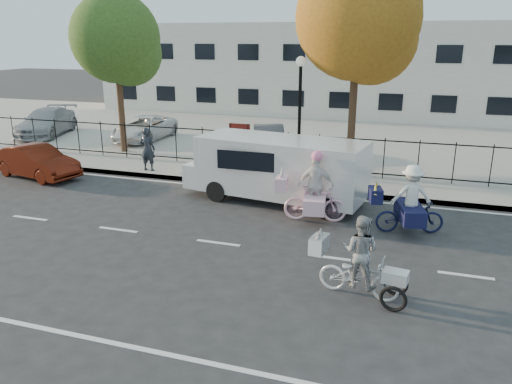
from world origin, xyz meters
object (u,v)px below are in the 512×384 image
at_px(bull_bike, 409,206).
at_px(white_van, 278,167).
at_px(lot_car_a, 46,122).
at_px(lamppost, 300,95).
at_px(unicorn_bike, 314,196).
at_px(lot_car_b, 145,128).
at_px(zebra_trike, 360,265).
at_px(red_sedan, 36,162).
at_px(lot_car_c, 269,140).
at_px(pedestrian, 148,149).

xyz_separation_m(bull_bike, white_van, (-4.12, 1.49, 0.39)).
height_order(white_van, lot_car_a, white_van).
height_order(lamppost, white_van, lamppost).
xyz_separation_m(unicorn_bike, lot_car_b, (-10.43, 8.48, -0.03)).
xyz_separation_m(zebra_trike, lot_car_a, (-17.79, 12.03, 0.16)).
xyz_separation_m(zebra_trike, white_van, (-3.26, 5.44, 0.47)).
xyz_separation_m(lamppost, red_sedan, (-9.47, -3.00, -2.50)).
bearing_deg(lot_car_c, red_sedan, -160.85).
bearing_deg(white_van, pedestrian, 171.80).
bearing_deg(bull_bike, lot_car_c, 25.51).
relative_size(zebra_trike, lot_car_c, 0.54).
bearing_deg(unicorn_bike, lot_car_c, 18.05).
relative_size(pedestrian, lot_car_a, 0.36).
xyz_separation_m(unicorn_bike, pedestrian, (-7.18, 3.13, 0.22)).
bearing_deg(unicorn_bike, lot_car_a, 55.53).
bearing_deg(lot_car_a, bull_bike, -39.70).
bearing_deg(unicorn_bike, white_van, 38.39).
bearing_deg(red_sedan, lamppost, -58.77).
relative_size(red_sedan, lot_car_b, 0.88).
height_order(red_sedan, lot_car_b, lot_car_b).
xyz_separation_m(lamppost, pedestrian, (-5.66, -1.29, -2.12)).
distance_m(lamppost, zebra_trike, 9.38).
bearing_deg(lamppost, pedestrian, -167.17).
bearing_deg(lamppost, red_sedan, -162.43).
height_order(bull_bike, lot_car_b, bull_bike).
distance_m(red_sedan, lot_car_c, 9.48).
height_order(unicorn_bike, lot_car_a, unicorn_bike).
bearing_deg(lot_car_c, zebra_trike, -83.87).
bearing_deg(lamppost, lot_car_b, 155.50).
bearing_deg(lot_car_b, pedestrian, -60.06).
height_order(lamppost, bull_bike, lamppost).
relative_size(red_sedan, pedestrian, 2.20).
relative_size(red_sedan, lot_car_a, 0.78).
xyz_separation_m(red_sedan, pedestrian, (3.81, 1.71, 0.38)).
bearing_deg(white_van, lot_car_a, 164.13).
relative_size(unicorn_bike, white_van, 0.35).
xyz_separation_m(unicorn_bike, lot_car_c, (-3.54, 7.29, 0.00)).
height_order(unicorn_bike, red_sedan, unicorn_bike).
relative_size(lot_car_a, lot_car_b, 1.12).
distance_m(bull_bike, red_sedan, 13.70).
distance_m(zebra_trike, unicorn_bike, 4.39).
bearing_deg(bull_bike, unicorn_bike, 73.93).
bearing_deg(zebra_trike, white_van, 39.58).
distance_m(zebra_trike, pedestrian, 11.46).
bearing_deg(lot_car_a, unicorn_bike, -42.83).
distance_m(lot_car_b, lot_car_c, 6.99).
xyz_separation_m(white_van, lot_car_c, (-2.06, 5.86, -0.37)).
distance_m(lamppost, bull_bike, 6.55).
relative_size(red_sedan, lot_car_c, 0.98).
height_order(red_sedan, pedestrian, pedestrian).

